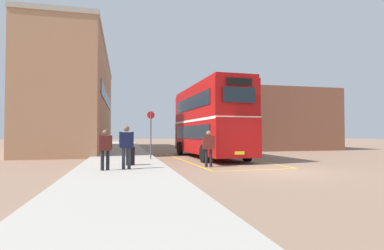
# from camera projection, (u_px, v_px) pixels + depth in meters

# --- Properties ---
(ground_plane) EXTENTS (135.60, 135.60, 0.00)m
(ground_plane) POSITION_uv_depth(u_px,v_px,m) (197.00, 152.00, 27.00)
(ground_plane) COLOR #846651
(sidewalk_left) EXTENTS (4.00, 57.60, 0.14)m
(sidewalk_left) POSITION_uv_depth(u_px,v_px,m) (122.00, 150.00, 27.87)
(sidewalk_left) COLOR #A39E93
(sidewalk_left) RESTS_ON ground
(brick_building_left) EXTENTS (5.47, 23.88, 9.70)m
(brick_building_left) POSITION_uv_depth(u_px,v_px,m) (79.00, 101.00, 30.38)
(brick_building_left) COLOR #AD7A56
(brick_building_left) RESTS_ON ground
(depot_building_right) EXTENTS (8.83, 16.90, 6.00)m
(depot_building_right) POSITION_uv_depth(u_px,v_px,m) (263.00, 122.00, 36.16)
(depot_building_right) COLOR brown
(depot_building_right) RESTS_ON ground
(double_decker_bus) EXTENTS (3.14, 9.99, 4.75)m
(double_decker_bus) POSITION_uv_depth(u_px,v_px,m) (209.00, 120.00, 20.12)
(double_decker_bus) COLOR black
(double_decker_bus) RESTS_ON ground
(single_deck_bus) EXTENTS (3.44, 9.23, 3.02)m
(single_deck_bus) POSITION_uv_depth(u_px,v_px,m) (202.00, 133.00, 38.93)
(single_deck_bus) COLOR black
(single_deck_bus) RESTS_ON ground
(pedestrian_boarding) EXTENTS (0.58, 0.29, 1.76)m
(pedestrian_boarding) POSITION_uv_depth(u_px,v_px,m) (209.00, 146.00, 14.58)
(pedestrian_boarding) COLOR black
(pedestrian_boarding) RESTS_ON ground
(pedestrian_waiting_near) EXTENTS (0.60, 0.27, 1.80)m
(pedestrian_waiting_near) POSITION_uv_depth(u_px,v_px,m) (126.00, 144.00, 12.57)
(pedestrian_waiting_near) COLOR #2D2D38
(pedestrian_waiting_near) RESTS_ON sidewalk_left
(pedestrian_waiting_far) EXTENTS (0.55, 0.29, 1.63)m
(pedestrian_waiting_far) POSITION_uv_depth(u_px,v_px,m) (105.00, 147.00, 12.11)
(pedestrian_waiting_far) COLOR black
(pedestrian_waiting_far) RESTS_ON sidewalk_left
(litter_bin) EXTENTS (0.43, 0.43, 0.90)m
(litter_bin) POSITION_uv_depth(u_px,v_px,m) (130.00, 155.00, 14.11)
(litter_bin) COLOR black
(litter_bin) RESTS_ON sidewalk_left
(bus_stop_sign) EXTENTS (0.44, 0.08, 2.78)m
(bus_stop_sign) POSITION_uv_depth(u_px,v_px,m) (151.00, 130.00, 17.64)
(bus_stop_sign) COLOR #4C4C51
(bus_stop_sign) RESTS_ON sidewalk_left
(bay_marking_yellow) EXTENTS (4.66, 12.05, 0.01)m
(bay_marking_yellow) POSITION_uv_depth(u_px,v_px,m) (218.00, 160.00, 18.22)
(bay_marking_yellow) COLOR gold
(bay_marking_yellow) RESTS_ON ground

